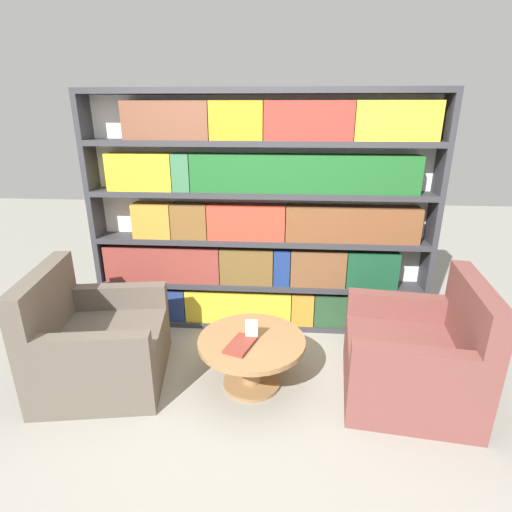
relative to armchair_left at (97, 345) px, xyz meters
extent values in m
plane|color=gray|center=(1.22, -0.29, -0.31)|extent=(14.00, 14.00, 0.00)
cube|color=silver|center=(1.22, 1.11, 0.81)|extent=(3.18, 0.05, 2.24)
cube|color=#333338|center=(-0.34, 0.99, 0.81)|extent=(0.05, 0.30, 2.24)
cube|color=#333338|center=(2.79, 0.99, 0.81)|extent=(0.05, 0.30, 2.24)
cube|color=#333338|center=(1.22, 0.99, -0.28)|extent=(3.08, 0.30, 0.05)
cube|color=#333338|center=(1.22, 0.99, 0.14)|extent=(3.08, 0.30, 0.05)
cube|color=#333338|center=(1.22, 0.99, 0.59)|extent=(3.08, 0.30, 0.05)
cube|color=#333338|center=(1.22, 0.99, 1.03)|extent=(3.08, 0.30, 0.05)
cube|color=#333338|center=(1.22, 0.99, 1.48)|extent=(3.08, 0.30, 0.05)
cube|color=#333338|center=(1.22, 0.99, 1.90)|extent=(3.08, 0.30, 0.05)
cube|color=navy|center=(0.18, 0.96, -0.10)|extent=(0.59, 0.20, 0.33)
cube|color=gold|center=(1.01, 0.96, -0.10)|extent=(1.05, 0.20, 0.33)
cube|color=orange|center=(1.65, 0.96, -0.10)|extent=(0.21, 0.20, 0.33)
cube|color=#254829|center=(2.23, 0.96, -0.10)|extent=(0.93, 0.20, 0.33)
cube|color=brown|center=(0.28, 0.96, 0.34)|extent=(1.12, 0.20, 0.35)
cube|color=brown|center=(1.10, 0.96, 0.34)|extent=(0.51, 0.20, 0.35)
cube|color=navy|center=(1.44, 0.96, 0.34)|extent=(0.15, 0.20, 0.35)
cube|color=brown|center=(1.78, 0.96, 0.34)|extent=(0.52, 0.20, 0.35)
cube|color=#16482C|center=(2.28, 0.96, 0.34)|extent=(0.48, 0.20, 0.35)
cube|color=orange|center=(0.21, 0.96, 0.77)|extent=(0.36, 0.20, 0.32)
cube|color=brown|center=(0.57, 0.96, 0.77)|extent=(0.33, 0.20, 0.32)
cube|color=#B53D2A|center=(1.10, 0.96, 0.77)|extent=(0.71, 0.20, 0.32)
cube|color=brown|center=(2.07, 0.96, 0.77)|extent=(1.20, 0.20, 0.32)
cube|color=gold|center=(0.14, 0.96, 1.22)|extent=(0.59, 0.20, 0.33)
cube|color=#366C46|center=(0.52, 0.96, 1.22)|extent=(0.16, 0.20, 0.33)
cube|color=#1C5B25|center=(1.61, 0.96, 1.22)|extent=(2.00, 0.20, 0.33)
cube|color=brown|center=(0.41, 0.96, 1.66)|extent=(0.75, 0.20, 0.32)
cube|color=orange|center=(1.02, 0.96, 1.66)|extent=(0.46, 0.20, 0.32)
cube|color=red|center=(1.63, 0.96, 1.66)|extent=(0.75, 0.20, 0.32)
cube|color=gold|center=(2.36, 0.96, 1.66)|extent=(0.69, 0.20, 0.32)
cube|color=brown|center=(0.05, 0.01, -0.09)|extent=(1.05, 1.07, 0.43)
cube|color=brown|center=(-0.33, -0.05, 0.38)|extent=(0.29, 0.95, 0.51)
cube|color=brown|center=(0.18, -0.39, 0.23)|extent=(0.78, 0.24, 0.21)
cube|color=brown|center=(0.05, 0.43, 0.23)|extent=(0.78, 0.24, 0.21)
cube|color=brown|center=(2.41, 0.01, -0.09)|extent=(1.01, 1.04, 0.43)
cube|color=brown|center=(2.79, -0.04, 0.38)|extent=(0.25, 0.95, 0.51)
cube|color=brown|center=(2.39, 0.42, 0.23)|extent=(0.78, 0.21, 0.21)
cube|color=brown|center=(2.29, -0.39, 0.23)|extent=(0.78, 0.21, 0.21)
cylinder|color=olive|center=(1.23, 0.02, -0.12)|extent=(0.15, 0.15, 0.37)
cylinder|color=olive|center=(1.23, 0.02, -0.29)|extent=(0.45, 0.45, 0.03)
cylinder|color=olive|center=(1.23, 0.02, 0.08)|extent=(0.83, 0.83, 0.04)
cube|color=black|center=(1.23, 0.02, 0.11)|extent=(0.06, 0.06, 0.01)
cube|color=silver|center=(1.23, 0.02, 0.18)|extent=(0.09, 0.01, 0.17)
cube|color=brown|center=(1.15, -0.09, 0.11)|extent=(0.24, 0.32, 0.03)
camera|label=1|loc=(1.46, -2.62, 1.74)|focal=28.00mm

